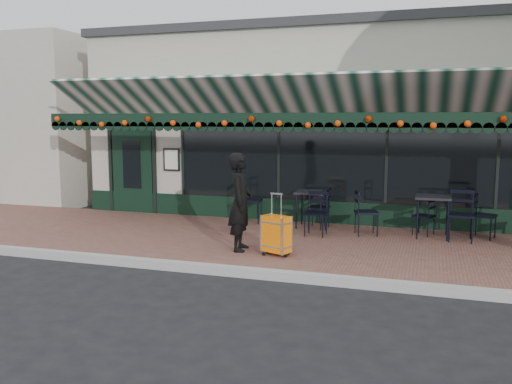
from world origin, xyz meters
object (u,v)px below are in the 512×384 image
(chair_a_right, at_px, (484,216))
(chair_a_front, at_px, (461,216))
(cafe_table_a, at_px, (433,200))
(chair_b_left, at_px, (319,208))
(chair_b_right, at_px, (366,213))
(chair_b_front, at_px, (316,214))
(chair_solo, at_px, (251,201))
(cafe_table_b, at_px, (311,195))
(woman, at_px, (240,202))
(suitcase, at_px, (276,235))
(chair_a_left, at_px, (424,216))

(chair_a_right, height_order, chair_a_front, chair_a_front)
(cafe_table_a, xyz_separation_m, chair_b_left, (-2.31, 0.18, -0.30))
(cafe_table_a, distance_m, chair_b_right, 1.31)
(chair_a_front, height_order, chair_b_right, chair_a_front)
(chair_b_front, bearing_deg, chair_a_front, 8.99)
(chair_a_front, bearing_deg, chair_solo, 175.03)
(cafe_table_b, bearing_deg, woman, -107.80)
(cafe_table_b, distance_m, chair_a_front, 3.05)
(suitcase, relative_size, chair_a_right, 1.21)
(suitcase, height_order, chair_solo, suitcase)
(chair_a_right, bearing_deg, chair_b_right, 118.70)
(suitcase, xyz_separation_m, cafe_table_b, (0.06, 2.56, 0.35))
(woman, relative_size, chair_b_left, 1.97)
(chair_solo, bearing_deg, chair_b_front, -127.59)
(chair_a_left, distance_m, chair_b_left, 2.15)
(woman, height_order, suitcase, woman)
(chair_a_front, bearing_deg, chair_b_right, -177.76)
(chair_solo, bearing_deg, chair_b_left, -105.86)
(chair_b_right, bearing_deg, chair_b_front, 94.23)
(cafe_table_b, relative_size, chair_a_front, 0.79)
(chair_a_left, relative_size, chair_a_right, 0.86)
(chair_solo, bearing_deg, woman, -173.78)
(chair_b_right, relative_size, chair_solo, 0.92)
(suitcase, bearing_deg, cafe_table_b, 111.76)
(cafe_table_b, distance_m, chair_solo, 1.44)
(suitcase, bearing_deg, chair_b_front, 102.56)
(chair_a_right, xyz_separation_m, chair_b_front, (-3.18, -0.77, 0.00))
(woman, height_order, chair_b_left, woman)
(chair_b_left, height_order, chair_solo, chair_solo)
(cafe_table_a, bearing_deg, chair_b_right, -171.91)
(woman, xyz_separation_m, chair_a_left, (3.10, 2.32, -0.49))
(chair_a_front, distance_m, chair_b_front, 2.77)
(suitcase, height_order, cafe_table_a, suitcase)
(cafe_table_b, relative_size, chair_b_front, 0.88)
(chair_a_left, height_order, chair_a_front, chair_a_front)
(cafe_table_b, height_order, chair_a_front, chair_a_front)
(chair_a_left, relative_size, chair_b_front, 0.86)
(chair_a_front, relative_size, chair_solo, 1.00)
(chair_solo, bearing_deg, chair_a_front, -105.58)
(suitcase, distance_m, chair_b_front, 1.80)
(suitcase, bearing_deg, chair_a_right, 58.89)
(woman, distance_m, chair_solo, 2.66)
(chair_a_right, bearing_deg, chair_b_left, 109.37)
(suitcase, height_order, chair_b_front, suitcase)
(chair_a_left, height_order, chair_b_left, chair_b_left)
(chair_a_right, relative_size, chair_b_left, 1.00)
(suitcase, height_order, chair_b_right, suitcase)
(cafe_table_a, height_order, chair_a_front, chair_a_front)
(chair_a_left, bearing_deg, chair_b_front, -49.08)
(cafe_table_b, bearing_deg, chair_b_left, -18.00)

